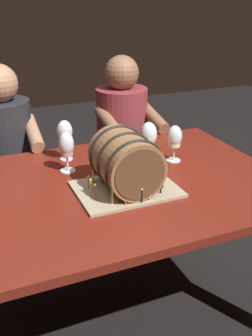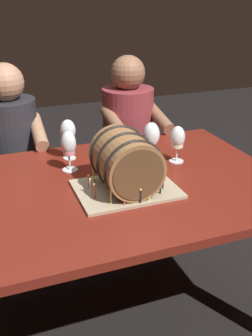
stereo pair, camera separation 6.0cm
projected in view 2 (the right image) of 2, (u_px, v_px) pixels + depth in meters
name	position (u px, v px, depth m)	size (l,w,h in m)	color
ground_plane	(116.00, 315.00, 1.99)	(8.00, 8.00, 0.00)	black
dining_table	(115.00, 203.00, 1.73)	(1.46, 1.00, 0.74)	maroon
barrel_cake	(126.00, 164.00, 1.58)	(0.41, 0.30, 0.25)	tan
wine_glass_amber	(68.00, 132.00, 1.88)	(0.07, 0.07, 0.20)	white
wine_glass_empty	(151.00, 135.00, 1.84)	(0.08, 0.08, 0.20)	white
wine_glass_white	(177.00, 139.00, 1.86)	(0.07, 0.07, 0.18)	white
wine_glass_rose	(69.00, 145.00, 1.76)	(0.07, 0.07, 0.19)	white
person_seated_left	(16.00, 174.00, 2.30)	(0.35, 0.45, 1.14)	black
person_seated_right	(128.00, 157.00, 2.53)	(0.35, 0.45, 1.15)	#4C1B1E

